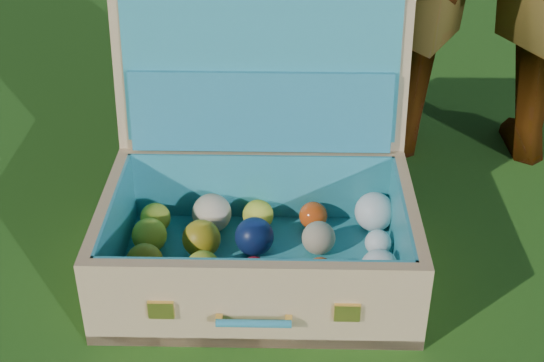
{
  "coord_description": "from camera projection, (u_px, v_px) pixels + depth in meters",
  "views": [
    {
      "loc": [
        0.6,
        -1.08,
        0.97
      ],
      "look_at": [
        0.18,
        0.12,
        0.18
      ],
      "focal_mm": 50.0,
      "sensor_mm": 36.0,
      "label": 1
    }
  ],
  "objects": [
    {
      "name": "ground",
      "position": [
        171.0,
        270.0,
        1.54
      ],
      "size": [
        60.0,
        60.0,
        0.0
      ],
      "primitive_type": "plane",
      "color": "#215114",
      "rests_on": "ground"
    },
    {
      "name": "suitcase",
      "position": [
        259.0,
        187.0,
        1.51
      ],
      "size": [
        0.73,
        0.66,
        0.58
      ],
      "rotation": [
        0.0,
        0.0,
        0.32
      ],
      "color": "tan",
      "rests_on": "ground"
    }
  ]
}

